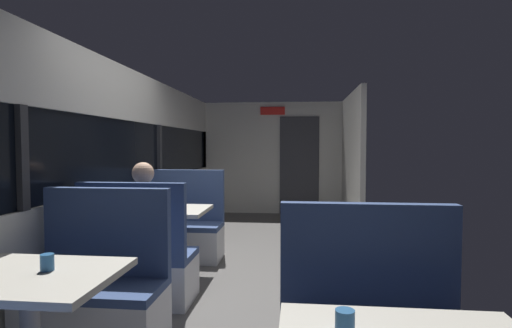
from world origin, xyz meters
name	(u,v)px	position (x,y,z in m)	size (l,w,h in m)	color
ground_plane	(247,283)	(0.00, 0.00, -0.01)	(3.30, 9.20, 0.02)	#514F4C
carriage_window_panel_left	(112,174)	(-1.45, 0.00, 1.11)	(0.09, 8.48, 2.30)	beige
carriage_end_bulkhead	(275,159)	(0.06, 4.19, 1.14)	(2.90, 0.11, 2.30)	beige
carriage_aisle_panel_right	(352,160)	(1.45, 3.00, 1.15)	(0.08, 2.40, 2.30)	beige
dining_table_near_window	(29,292)	(-0.89, -2.09, 0.64)	(0.90, 0.70, 0.74)	#9E9EA3
bench_near_window_facing_entry	(97,299)	(-0.89, -1.39, 0.33)	(0.95, 0.50, 1.10)	silver
dining_table_mid_window	(165,218)	(-0.89, 0.07, 0.64)	(0.90, 0.70, 0.74)	#9E9EA3
bench_mid_window_facing_end	(140,266)	(-0.89, -0.63, 0.33)	(0.95, 0.50, 1.10)	silver
bench_mid_window_facing_entry	(184,232)	(-0.89, 0.77, 0.33)	(0.95, 0.50, 1.10)	silver
seated_passenger	(142,241)	(-0.89, -0.56, 0.54)	(0.47, 0.55, 1.26)	#26262D
coffee_cup_primary	(47,262)	(-0.83, -2.04, 0.79)	(0.07, 0.07, 0.09)	#26598C
coffee_cup_secondary	(345,322)	(0.68, -2.60, 0.79)	(0.07, 0.07, 0.09)	#26598C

